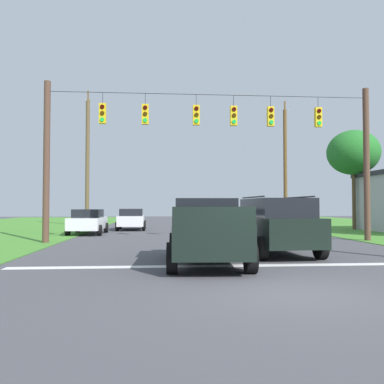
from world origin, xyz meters
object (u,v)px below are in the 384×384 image
at_px(pickup_truck, 206,231).
at_px(suv_black, 275,224).
at_px(distant_car_oncoming, 131,219).
at_px(distant_car_crossing_white, 88,221).
at_px(tree_roadside_far_right, 353,153).
at_px(utility_pole_near_left, 87,161).
at_px(utility_pole_mid_right, 285,166).
at_px(overhead_signal_span, 212,151).

distance_m(pickup_truck, suv_black, 3.42).
bearing_deg(distant_car_oncoming, distant_car_crossing_white, -117.17).
height_order(distant_car_oncoming, tree_roadside_far_right, tree_roadside_far_right).
bearing_deg(distant_car_oncoming, utility_pole_near_left, 128.38).
distance_m(distant_car_crossing_white, distant_car_oncoming, 5.07).
bearing_deg(distant_car_oncoming, utility_pole_mid_right, 25.15).
height_order(overhead_signal_span, tree_roadside_far_right, overhead_signal_span).
bearing_deg(utility_pole_mid_right, overhead_signal_span, -117.87).
bearing_deg(distant_car_crossing_white, utility_pole_near_left, 100.34).
height_order(suv_black, utility_pole_mid_right, utility_pole_mid_right).
bearing_deg(pickup_truck, utility_pole_mid_right, 67.42).
height_order(overhead_signal_span, utility_pole_mid_right, utility_pole_mid_right).
relative_size(pickup_truck, suv_black, 1.12).
relative_size(pickup_truck, distant_car_crossing_white, 1.28).
bearing_deg(utility_pole_mid_right, tree_roadside_far_right, -70.48).
height_order(suv_black, distant_car_crossing_white, suv_black).
height_order(utility_pole_near_left, tree_roadside_far_right, utility_pole_near_left).
relative_size(suv_black, utility_pole_near_left, 0.42).
xyz_separation_m(utility_pole_mid_right, tree_roadside_far_right, (2.69, -7.59, 0.20)).
bearing_deg(distant_car_crossing_white, distant_car_oncoming, 62.83).
bearing_deg(pickup_truck, distant_car_crossing_white, 113.76).
relative_size(overhead_signal_span, pickup_truck, 2.88).
bearing_deg(tree_roadside_far_right, distant_car_crossing_white, -170.10).
bearing_deg(tree_roadside_far_right, utility_pole_mid_right, 109.52).
bearing_deg(utility_pole_mid_right, pickup_truck, -112.58).
relative_size(distant_car_crossing_white, utility_pole_near_left, 0.37).
relative_size(utility_pole_mid_right, tree_roadside_far_right, 1.56).
distance_m(suv_black, tree_roadside_far_right, 17.92).
height_order(overhead_signal_span, suv_black, overhead_signal_span).
bearing_deg(tree_roadside_far_right, pickup_truck, -127.75).
bearing_deg(utility_pole_near_left, distant_car_oncoming, -51.62).
height_order(distant_car_crossing_white, distant_car_oncoming, same).
relative_size(distant_car_oncoming, utility_pole_near_left, 0.38).
bearing_deg(overhead_signal_span, distant_car_crossing_white, 138.95).
height_order(distant_car_crossing_white, utility_pole_mid_right, utility_pole_mid_right).
height_order(distant_car_oncoming, utility_pole_mid_right, utility_pole_mid_right).
xyz_separation_m(overhead_signal_span, suv_black, (1.64, -5.05, -3.33)).
relative_size(utility_pole_mid_right, utility_pole_near_left, 0.98).
bearing_deg(suv_black, pickup_truck, -142.39).
distance_m(pickup_truck, distant_car_crossing_white, 14.31).
relative_size(overhead_signal_span, utility_pole_mid_right, 1.40).
height_order(overhead_signal_span, pickup_truck, overhead_signal_span).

